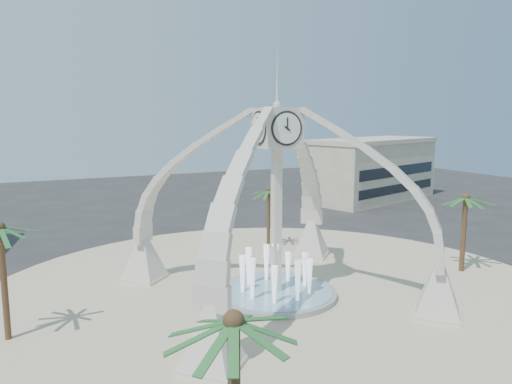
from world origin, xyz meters
name	(u,v)px	position (x,y,z in m)	size (l,w,h in m)	color
ground	(276,297)	(0.00, 0.00, 0.00)	(140.00, 140.00, 0.00)	#282828
plaza	(276,296)	(0.00, 0.00, 0.03)	(40.00, 40.00, 0.06)	beige
clock_tower	(276,200)	(0.00, 0.00, 6.49)	(17.94, 17.94, 16.30)	beige
fountain	(276,292)	(0.00, 0.00, 0.29)	(8.00, 8.00, 3.62)	gray
building_ne	(373,169)	(30.00, 28.00, 4.31)	(21.87, 14.17, 8.60)	beige
palm_east	(466,198)	(15.31, -1.34, 5.67)	(4.92, 4.92, 6.52)	brown
palm_west	(0,229)	(-15.84, 0.44, 6.05)	(3.52, 3.52, 6.82)	brown
palm_north	(269,191)	(5.06, 11.12, 5.17)	(4.27, 4.27, 5.88)	brown
palm_south	(234,324)	(-9.43, -15.33, 5.93)	(4.92, 4.92, 6.78)	brown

